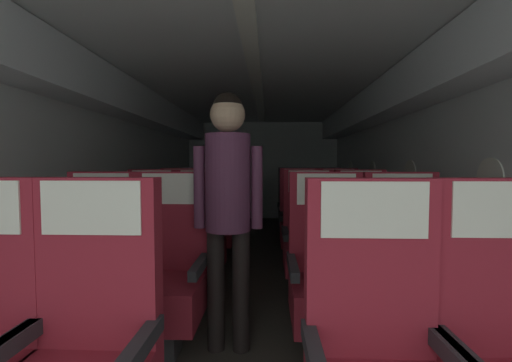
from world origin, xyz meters
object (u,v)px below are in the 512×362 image
at_px(seat_b_right_window, 328,277).
at_px(seat_c_right_aisle, 363,242).
at_px(seat_d_left_aisle, 215,222).
at_px(seat_e_left_aisle, 225,211).
at_px(seat_d_right_window, 300,223).
at_px(seat_e_right_aisle, 326,211).
at_px(seat_e_right_window, 294,211).
at_px(seat_d_left_window, 177,222).
at_px(seat_b_left_window, 95,273).
at_px(seat_d_right_aisle, 340,223).
at_px(flight_attendant, 228,193).
at_px(seat_b_left_aisle, 167,275).
at_px(seat_e_left_window, 194,211).
at_px(seat_c_left_window, 149,240).
at_px(seat_b_right_aisle, 407,278).
at_px(seat_c_right_window, 310,241).
at_px(seat_c_left_aisle, 199,240).

xyz_separation_m(seat_b_right_window, seat_c_right_aisle, (0.48, 0.94, 0.00)).
bearing_deg(seat_d_left_aisle, seat_e_left_aisle, 90.23).
height_order(seat_b_right_window, seat_c_right_aisle, same).
relative_size(seat_d_right_window, seat_e_right_aisle, 1.00).
distance_m(seat_c_right_aisle, seat_e_right_window, 1.98).
bearing_deg(seat_d_left_window, seat_b_left_window, -90.14).
xyz_separation_m(seat_d_right_aisle, flight_attendant, (-1.10, -1.90, 0.52)).
bearing_deg(seat_b_left_aisle, seat_d_right_aisle, 52.16).
bearing_deg(seat_e_left_window, flight_attendant, -73.15).
bearing_deg(seat_b_left_window, seat_e_right_window, 62.43).
xyz_separation_m(seat_c_left_window, seat_d_right_aisle, (1.95, 0.95, 0.00)).
relative_size(seat_b_left_aisle, seat_d_right_aisle, 1.00).
relative_size(seat_d_left_aisle, flight_attendant, 0.70).
xyz_separation_m(seat_b_right_aisle, seat_d_left_aisle, (-1.50, 1.91, 0.00)).
bearing_deg(seat_d_right_window, seat_e_right_aisle, 63.74).
distance_m(seat_c_left_window, seat_e_left_window, 1.89).
height_order(seat_c_left_window, seat_e_left_window, same).
xyz_separation_m(seat_e_right_window, flight_attendant, (-0.63, -2.86, 0.52)).
height_order(seat_b_left_aisle, seat_d_left_window, same).
height_order(seat_b_left_window, seat_b_right_aisle, same).
xyz_separation_m(seat_c_left_window, seat_c_right_window, (1.48, -0.00, 0.00)).
relative_size(seat_b_left_aisle, seat_d_right_window, 1.00).
height_order(seat_b_left_aisle, flight_attendant, flight_attendant).
distance_m(seat_c_left_aisle, seat_d_right_aisle, 1.77).
xyz_separation_m(seat_b_right_aisle, seat_c_right_window, (-0.48, 0.95, 0.00)).
bearing_deg(seat_e_right_window, seat_d_left_window, -146.96).
relative_size(seat_c_right_aisle, flight_attendant, 0.70).
xyz_separation_m(seat_b_left_window, seat_b_right_window, (1.48, -0.02, 0.00)).
xyz_separation_m(seat_b_left_aisle, seat_d_left_window, (-0.47, 1.91, 0.00)).
xyz_separation_m(seat_b_right_window, seat_d_left_aisle, (-1.02, 1.91, 0.00)).
bearing_deg(seat_e_right_aisle, seat_d_right_aisle, -89.62).
xyz_separation_m(seat_b_left_window, seat_e_left_aisle, (0.46, 2.83, 0.00)).
xyz_separation_m(seat_c_right_window, flight_attendant, (-0.62, -0.94, 0.52)).
bearing_deg(seat_b_left_window, seat_d_right_window, 51.89).
distance_m(seat_b_right_aisle, seat_d_left_aisle, 2.42).
xyz_separation_m(seat_d_right_aisle, seat_d_right_window, (-0.47, -0.00, 0.00)).
xyz_separation_m(seat_c_left_window, seat_d_right_window, (1.48, 0.95, 0.00)).
bearing_deg(seat_d_right_aisle, flight_attendant, -120.11).
bearing_deg(seat_c_right_window, seat_c_left_aisle, -179.85).
xyz_separation_m(seat_b_left_window, seat_d_right_window, (1.48, 1.89, 0.00)).
height_order(seat_c_right_aisle, seat_d_right_window, same).
bearing_deg(seat_d_left_window, seat_b_left_aisle, -76.25).
distance_m(seat_c_left_aisle, seat_d_left_window, 1.06).
height_order(seat_c_right_window, seat_d_left_aisle, same).
relative_size(seat_d_right_aisle, seat_e_right_aisle, 1.00).
height_order(seat_d_right_aisle, seat_e_right_aisle, same).
bearing_deg(seat_c_left_aisle, seat_d_right_aisle, 32.73).
xyz_separation_m(seat_b_right_window, seat_e_left_aisle, (-1.02, 2.85, 0.00)).
height_order(seat_d_right_window, seat_e_left_aisle, same).
relative_size(seat_b_left_aisle, flight_attendant, 0.70).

